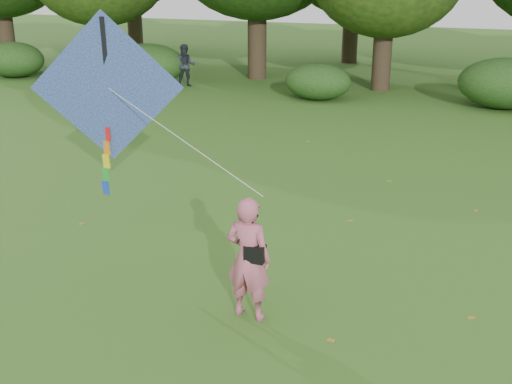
% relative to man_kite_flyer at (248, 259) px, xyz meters
% --- Properties ---
extents(ground, '(100.00, 100.00, 0.00)m').
position_rel_man_kite_flyer_xyz_m(ground, '(0.67, -0.53, -0.98)').
color(ground, '#265114').
rests_on(ground, ground).
extents(man_kite_flyer, '(0.75, 0.52, 1.96)m').
position_rel_man_kite_flyer_xyz_m(man_kite_flyer, '(0.00, 0.00, 0.00)').
color(man_kite_flyer, '#BF5A72').
rests_on(man_kite_flyer, ground).
extents(bystander_left, '(1.09, 0.98, 1.83)m').
position_rel_man_kite_flyer_xyz_m(bystander_left, '(-9.53, 17.34, -0.06)').
color(bystander_left, '#252931').
rests_on(bystander_left, ground).
extents(crossbody_bag, '(0.43, 0.20, 0.74)m').
position_rel_man_kite_flyer_xyz_m(crossbody_bag, '(0.12, -0.03, 0.13)').
color(crossbody_bag, black).
rests_on(crossbody_bag, ground).
extents(flying_kite, '(4.68, 1.98, 3.36)m').
position_rel_man_kite_flyer_xyz_m(flying_kite, '(-3.17, 1.43, 2.10)').
color(flying_kite, '#255BA1').
rests_on(flying_kite, ground).
extents(shrub_band, '(39.15, 3.22, 1.88)m').
position_rel_man_kite_flyer_xyz_m(shrub_band, '(-0.05, 17.07, -0.12)').
color(shrub_band, '#264919').
rests_on(shrub_band, ground).
extents(fallen_leaves, '(11.29, 14.66, 0.01)m').
position_rel_man_kite_flyer_xyz_m(fallen_leaves, '(0.90, 2.50, -0.97)').
color(fallen_leaves, olive).
rests_on(fallen_leaves, ground).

